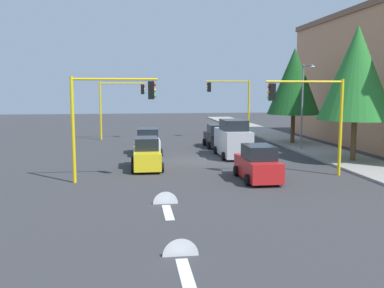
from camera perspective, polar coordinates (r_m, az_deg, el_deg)
name	(u,v)px	position (r m, az deg, el deg)	size (l,w,h in m)	color
ground_plane	(197,161)	(30.10, 0.61, -2.28)	(120.00, 120.00, 0.00)	#353538
sidewalk_kerb	(311,148)	(37.75, 15.43, -0.48)	(80.00, 4.00, 0.15)	gray
lane_arrow_near	(166,207)	(18.58, -3.39, -8.32)	(2.40, 1.10, 1.10)	silver
lane_arrow_mid	(183,263)	(12.92, -1.25, -15.44)	(2.40, 1.10, 1.10)	silver
traffic_signal_far_right	(119,99)	(43.39, -9.64, 5.89)	(0.36, 4.59, 5.69)	yellow
traffic_signal_far_left	(232,97)	(44.52, 5.31, 6.18)	(0.36, 4.59, 5.91)	yellow
traffic_signal_near_right	(107,108)	(23.42, -11.14, 4.72)	(0.36, 4.59, 5.66)	yellow
traffic_signal_near_left	(311,108)	(25.44, 15.46, 4.63)	(0.36, 4.59, 5.56)	yellow
street_lamp_curbside	(304,97)	(35.65, 14.61, 6.00)	(2.15, 0.28, 7.00)	slate
tree_roadside_mid	(294,81)	(40.03, 13.33, 8.04)	(4.71, 4.71, 8.62)	brown
tree_roadside_near	(357,73)	(31.15, 20.92, 8.74)	(5.01, 5.01, 9.19)	brown
delivery_van_silver	(233,140)	(31.95, 5.42, 0.57)	(4.80, 2.22, 2.77)	#B2B5BA
car_yellow	(147,155)	(27.26, -6.01, -1.41)	(4.02, 1.95, 1.98)	yellow
car_white	(148,143)	(33.40, -5.89, 0.19)	(3.69, 2.10, 1.98)	white
car_red	(258,164)	(23.96, 8.69, -2.66)	(4.05, 2.01, 1.98)	red
car_black	(217,137)	(37.31, 3.37, 0.96)	(3.89, 2.10, 1.98)	black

